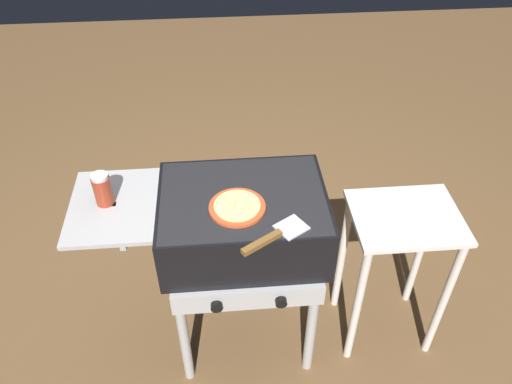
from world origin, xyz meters
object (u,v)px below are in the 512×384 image
sauce_jar (103,189)px  prep_table (397,252)px  spatula (274,236)px  grill (240,225)px  pizza_cheese (237,207)px

sauce_jar → prep_table: 1.24m
spatula → grill: bearing=116.6°
sauce_jar → spatula: 0.65m
sauce_jar → pizza_cheese: bearing=-8.8°
pizza_cheese → grill: bearing=79.6°
grill → sauce_jar: size_ratio=7.43×
sauce_jar → grill: bearing=-2.0°
sauce_jar → prep_table: sauce_jar is taller
grill → spatula: spatula is taller
grill → pizza_cheese: bearing=-100.4°
pizza_cheese → spatula: 0.20m
prep_table → spatula: bearing=-158.7°
sauce_jar → spatula: bearing=-21.2°
pizza_cheese → sauce_jar: bearing=171.2°
grill → spatula: (0.11, -0.22, 0.15)m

